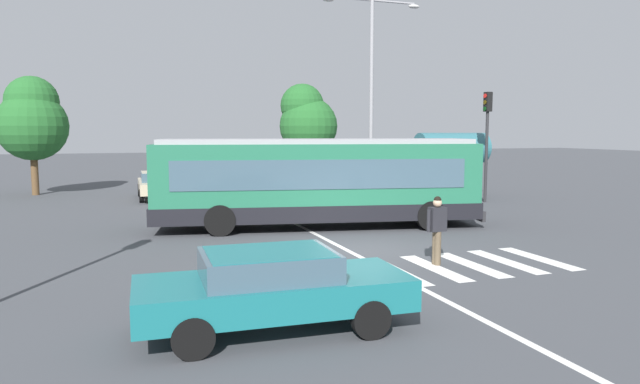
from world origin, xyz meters
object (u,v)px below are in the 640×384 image
(foreground_sedan, at_px, (272,286))
(twin_arm_street_lamp, at_px, (372,76))
(parked_car_charcoal, at_px, (266,180))
(background_tree_right, at_px, (307,120))
(parked_car_red, at_px, (208,181))
(bus_stop_shelter, at_px, (451,149))
(city_transit_bus, at_px, (317,182))
(traffic_light_far_corner, at_px, (487,129))
(parked_car_champagne, at_px, (158,183))
(background_tree_left, at_px, (32,119))
(pedestrian_crossing_street, at_px, (437,226))

(foreground_sedan, distance_m, twin_arm_street_lamp, 20.45)
(parked_car_charcoal, bearing_deg, foreground_sedan, -103.96)
(background_tree_right, bearing_deg, foreground_sedan, -109.47)
(parked_car_red, bearing_deg, foreground_sedan, -95.62)
(parked_car_charcoal, height_order, bus_stop_shelter, bus_stop_shelter)
(city_transit_bus, height_order, foreground_sedan, city_transit_bus)
(twin_arm_street_lamp, bearing_deg, traffic_light_far_corner, -40.97)
(foreground_sedan, relative_size, parked_car_red, 1.01)
(parked_car_charcoal, bearing_deg, parked_car_champagne, 178.29)
(parked_car_champagne, xyz_separation_m, background_tree_left, (-5.94, 3.98, 3.19))
(parked_car_charcoal, height_order, twin_arm_street_lamp, twin_arm_street_lamp)
(city_transit_bus, distance_m, background_tree_left, 18.15)
(parked_car_charcoal, bearing_deg, traffic_light_far_corner, -35.36)
(parked_car_red, height_order, bus_stop_shelter, bus_stop_shelter)
(foreground_sedan, xyz_separation_m, parked_car_champagne, (-0.48, 20.08, 0.00))
(parked_car_red, bearing_deg, traffic_light_far_corner, -30.00)
(parked_car_champagne, bearing_deg, parked_car_charcoal, -1.71)
(background_tree_left, bearing_deg, traffic_light_far_corner, -27.33)
(parked_car_charcoal, bearing_deg, parked_car_red, 170.16)
(parked_car_champagne, relative_size, traffic_light_far_corner, 0.88)
(parked_car_charcoal, xyz_separation_m, background_tree_right, (4.72, 7.45, 3.31))
(bus_stop_shelter, height_order, background_tree_left, background_tree_left)
(city_transit_bus, height_order, background_tree_right, background_tree_right)
(parked_car_red, distance_m, twin_arm_street_lamp, 9.87)
(city_transit_bus, bearing_deg, background_tree_right, 72.75)
(parked_car_champagne, bearing_deg, twin_arm_street_lamp, -15.71)
(city_transit_bus, bearing_deg, background_tree_left, 125.85)
(parked_car_champagne, xyz_separation_m, parked_car_red, (2.49, 0.35, 0.00))
(traffic_light_far_corner, xyz_separation_m, twin_arm_street_lamp, (-4.23, 3.68, 2.63))
(parked_car_champagne, distance_m, background_tree_left, 7.83)
(parked_car_red, relative_size, parked_car_charcoal, 1.00)
(city_transit_bus, xyz_separation_m, background_tree_left, (-10.54, 14.58, 2.36))
(parked_car_charcoal, distance_m, background_tree_left, 12.52)
(bus_stop_shelter, bearing_deg, parked_car_red, 159.35)
(pedestrian_crossing_street, relative_size, twin_arm_street_lamp, 0.17)
(foreground_sedan, xyz_separation_m, bus_stop_shelter, (13.65, 16.04, 1.65))
(city_transit_bus, xyz_separation_m, traffic_light_far_corner, (9.82, 4.06, 1.83))
(parked_car_champagne, bearing_deg, traffic_light_far_corner, -24.40)
(twin_arm_street_lamp, bearing_deg, pedestrian_crossing_street, -108.33)
(foreground_sedan, height_order, parked_car_red, same)
(background_tree_right, bearing_deg, background_tree_left, -168.38)
(foreground_sedan, relative_size, traffic_light_far_corner, 0.89)
(twin_arm_street_lamp, xyz_separation_m, background_tree_left, (-16.13, 6.85, -2.09))
(traffic_light_far_corner, bearing_deg, bus_stop_shelter, 96.59)
(background_tree_right, bearing_deg, twin_arm_street_lamp, -89.81)
(background_tree_right, bearing_deg, bus_stop_shelter, -70.66)
(parked_car_champagne, distance_m, background_tree_right, 12.93)
(parked_car_charcoal, relative_size, background_tree_left, 0.73)
(foreground_sedan, relative_size, parked_car_champagne, 1.01)
(parked_car_champagne, bearing_deg, parked_car_red, 7.96)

